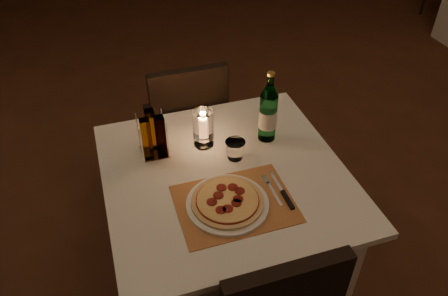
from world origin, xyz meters
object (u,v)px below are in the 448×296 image
object	(u,v)px
chair_far	(187,116)
pizza	(228,201)
hurricane_candle	(203,126)
plate	(227,204)
tumbler	(235,150)
main_table	(225,230)
water_bottle	(268,113)

from	to	relation	value
chair_far	pizza	world-z (taller)	chair_far
chair_far	hurricane_candle	world-z (taller)	hurricane_candle
plate	tumbler	bearing A→B (deg)	65.34
main_table	pizza	xyz separation A→B (m)	(-0.05, -0.18, 0.39)
main_table	chair_far	bearing A→B (deg)	90.00
chair_far	water_bottle	size ratio (longest dim) A/B	2.64
plate	hurricane_candle	distance (m)	0.40
chair_far	pizza	xyz separation A→B (m)	(-0.05, -0.89, 0.22)
chair_far	hurricane_candle	bearing A→B (deg)	-93.86
water_bottle	main_table	bearing A→B (deg)	-145.88
pizza	hurricane_candle	size ratio (longest dim) A/B	1.58
pizza	tumbler	xyz separation A→B (m)	(0.12, 0.26, 0.02)
chair_far	plate	world-z (taller)	chair_far
pizza	chair_far	bearing A→B (deg)	86.80
plate	pizza	world-z (taller)	pizza
plate	pizza	bearing A→B (deg)	72.78
plate	tumbler	xyz separation A→B (m)	(0.12, 0.26, 0.03)
plate	water_bottle	world-z (taller)	water_bottle
main_table	pizza	bearing A→B (deg)	-105.52
chair_far	water_bottle	xyz separation A→B (m)	(0.25, -0.54, 0.33)
main_table	chair_far	distance (m)	0.74
tumbler	plate	bearing A→B (deg)	-114.66
main_table	hurricane_candle	xyz separation A→B (m)	(-0.03, 0.21, 0.47)
main_table	hurricane_candle	bearing A→B (deg)	99.06
main_table	plate	distance (m)	0.42
main_table	plate	size ratio (longest dim) A/B	3.12
main_table	hurricane_candle	distance (m)	0.52
main_table	pizza	distance (m)	0.44
chair_far	water_bottle	distance (m)	0.68
plate	pizza	size ratio (longest dim) A/B	1.14
water_bottle	chair_far	bearing A→B (deg)	115.06
pizza	water_bottle	xyz separation A→B (m)	(0.30, 0.35, 0.11)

